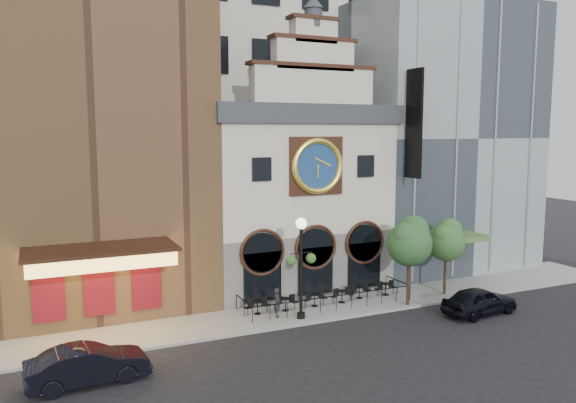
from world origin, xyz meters
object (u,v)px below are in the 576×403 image
(bistro_5, at_px, (386,288))
(pedestrian, at_px, (277,303))
(bistro_0, at_px, (258,306))
(bistro_1, at_px, (286,303))
(car_left, at_px, (88,365))
(bistro_4, at_px, (359,291))
(car_right, at_px, (480,301))
(lamppost, at_px, (301,257))
(bistro_2, at_px, (315,299))
(tree_right, at_px, (446,239))
(bistro_3, at_px, (342,295))
(tree_left, at_px, (410,240))

(bistro_5, xyz_separation_m, pedestrian, (-8.09, -1.08, 0.38))
(bistro_0, bearing_deg, bistro_1, -4.24)
(bistro_5, distance_m, car_left, 19.37)
(bistro_0, bearing_deg, bistro_4, 1.64)
(bistro_0, relative_size, pedestrian, 0.94)
(car_right, distance_m, lamppost, 10.94)
(bistro_2, bearing_deg, bistro_4, 4.79)
(car_left, relative_size, tree_right, 1.03)
(pedestrian, height_order, lamppost, lamppost)
(bistro_2, height_order, car_left, car_left)
(bistro_0, height_order, pedestrian, pedestrian)
(tree_right, bearing_deg, lamppost, -177.11)
(bistro_0, relative_size, car_right, 0.33)
(bistro_1, distance_m, car_left, 12.49)
(bistro_2, bearing_deg, car_right, -30.78)
(car_right, bearing_deg, pedestrian, 64.98)
(bistro_3, xyz_separation_m, tree_left, (3.51, -1.99, 3.54))
(bistro_3, height_order, tree_left, tree_left)
(lamppost, bearing_deg, car_right, -20.27)
(bistro_1, distance_m, tree_right, 11.44)
(bistro_0, height_order, lamppost, lamppost)
(bistro_2, distance_m, tree_right, 9.58)
(bistro_2, relative_size, tree_right, 0.32)
(bistro_4, bearing_deg, lamppost, -159.36)
(bistro_3, bearing_deg, tree_right, -8.24)
(bistro_5, bearing_deg, car_left, -164.30)
(bistro_1, xyz_separation_m, bistro_4, (5.29, 0.33, 0.00))
(bistro_5, bearing_deg, bistro_3, -176.07)
(car_right, bearing_deg, car_left, 85.24)
(bistro_3, height_order, lamppost, lamppost)
(car_left, xyz_separation_m, tree_left, (18.78, 3.02, 3.33))
(tree_right, bearing_deg, car_right, -100.06)
(bistro_1, distance_m, car_right, 11.37)
(bistro_3, relative_size, pedestrian, 0.94)
(bistro_3, bearing_deg, car_left, -161.84)
(car_right, xyz_separation_m, car_left, (-21.71, -0.11, 0.01))
(bistro_2, distance_m, bistro_5, 5.25)
(tree_left, distance_m, tree_right, 3.76)
(car_left, bearing_deg, bistro_0, -66.45)
(bistro_3, height_order, pedestrian, pedestrian)
(car_right, bearing_deg, tree_right, -15.11)
(bistro_3, relative_size, tree_right, 0.32)
(tree_left, bearing_deg, bistro_1, 164.86)
(bistro_4, height_order, lamppost, lamppost)
(tree_right, bearing_deg, car_left, -169.93)
(car_right, distance_m, pedestrian, 11.87)
(bistro_0, relative_size, tree_right, 0.32)
(bistro_3, distance_m, bistro_5, 3.39)
(bistro_2, height_order, tree_left, tree_left)
(lamppost, bearing_deg, bistro_1, 97.27)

